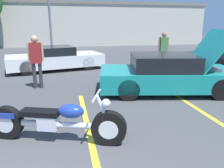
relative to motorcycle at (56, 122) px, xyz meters
name	(u,v)px	position (x,y,z in m)	size (l,w,h in m)	color
parking_stripe_middle	(92,146)	(0.63, -0.35, -0.39)	(0.12, 5.97, 0.01)	yellow
far_building	(56,23)	(-0.59, 20.70, 1.95)	(32.00, 4.20, 4.40)	beige
motorcycle	(56,122)	(0.00, 0.00, 0.00)	(2.54, 1.09, 0.96)	black
show_car_hood_open	(168,74)	(3.47, 2.53, 0.20)	(4.62, 2.72, 2.00)	teal
parked_car_mid_right_row	(55,58)	(-0.29, 7.11, 0.15)	(4.80, 2.88, 1.12)	white
spectator_by_show_car	(36,57)	(-0.74, 3.83, 0.69)	(0.52, 0.24, 1.80)	#333338
spectator_midground	(163,47)	(4.87, 6.00, 0.69)	(0.52, 0.24, 1.81)	brown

